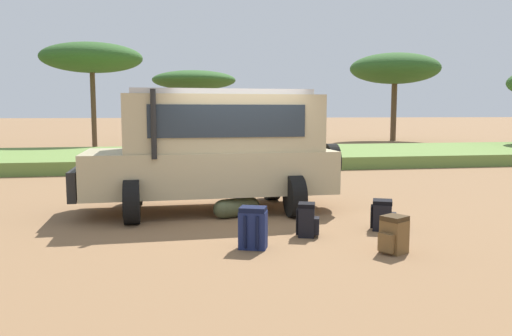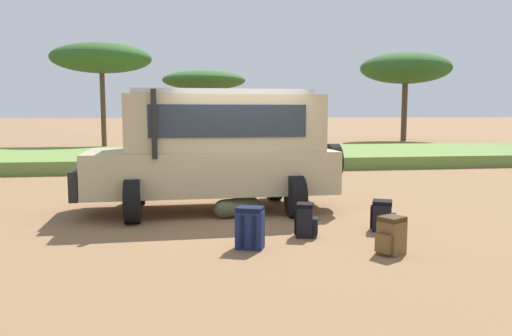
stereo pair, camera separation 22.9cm
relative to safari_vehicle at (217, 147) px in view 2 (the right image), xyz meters
name	(u,v)px [view 2 (the right image)]	position (x,y,z in m)	size (l,w,h in m)	color
ground_plane	(241,216)	(0.42, -0.69, -1.29)	(320.00, 320.00, 0.00)	olive
grass_bank	(210,157)	(0.42, 9.78, -1.07)	(120.00, 7.00, 0.44)	olive
safari_vehicle	(217,147)	(0.00, 0.00, 0.00)	(5.38, 2.82, 2.44)	tan
backpack_beside_front_wheel	(383,216)	(2.65, -2.22, -1.04)	(0.48, 0.45, 0.52)	black
backpack_cluster_center	(306,221)	(1.26, -2.43, -1.03)	(0.41, 0.37, 0.55)	black
backpack_near_rear_wheel	(250,228)	(0.27, -2.98, -0.99)	(0.47, 0.45, 0.62)	navy
backpack_outermost	(391,236)	(2.21, -3.57, -1.03)	(0.47, 0.43, 0.54)	brown
duffel_bag_low_black_case	(238,207)	(0.34, -0.72, -1.11)	(0.93, 0.58, 0.46)	#4C5133
acacia_tree_centre_back	(101,59)	(-4.63, 16.53, 3.40)	(5.04, 4.38, 5.46)	brown
acacia_tree_right_mid	(204,81)	(1.03, 26.62, 2.96)	(6.00, 6.53, 4.95)	brown
acacia_tree_far_right	(406,69)	(14.60, 22.58, 3.66)	(6.21, 5.64, 6.02)	brown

